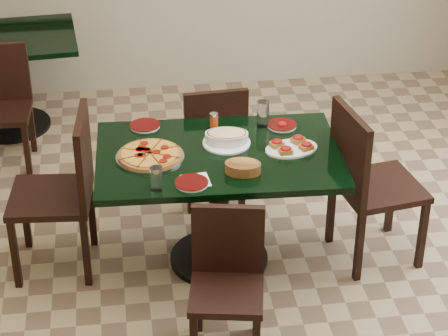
{
  "coord_description": "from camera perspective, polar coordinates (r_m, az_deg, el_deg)",
  "views": [
    {
      "loc": [
        -0.66,
        -4.09,
        3.19
      ],
      "look_at": [
        -0.1,
        0.0,
        0.77
      ],
      "focal_mm": 70.0,
      "sensor_mm": 36.0,
      "label": 1
    }
  ],
  "objects": [
    {
      "name": "floor",
      "position": [
        5.23,
        1.15,
        -7.21
      ],
      "size": [
        5.5,
        5.5,
        0.0
      ],
      "primitive_type": "plane",
      "color": "#947E55",
      "rests_on": "ground"
    },
    {
      "name": "main_table",
      "position": [
        5.06,
        -0.35,
        -0.8
      ],
      "size": [
        1.43,
        0.95,
        0.75
      ],
      "rotation": [
        0.0,
        0.0,
        -0.04
      ],
      "color": "black",
      "rests_on": "floor"
    },
    {
      "name": "back_table",
      "position": [
        6.85,
        -14.2,
        6.54
      ],
      "size": [
        1.17,
        0.89,
        0.75
      ],
      "rotation": [
        0.0,
        0.0,
        0.08
      ],
      "color": "black",
      "rests_on": "floor"
    },
    {
      "name": "chair_far",
      "position": [
        5.67,
        -0.71,
        1.92
      ],
      "size": [
        0.43,
        0.43,
        0.87
      ],
      "rotation": [
        0.0,
        0.0,
        3.21
      ],
      "color": "black",
      "rests_on": "floor"
    },
    {
      "name": "chair_near",
      "position": [
        4.52,
        0.21,
        -7.0
      ],
      "size": [
        0.44,
        0.44,
        0.8
      ],
      "rotation": [
        0.0,
        0.0,
        -0.18
      ],
      "color": "black",
      "rests_on": "floor"
    },
    {
      "name": "chair_right",
      "position": [
        5.16,
        9.24,
        -0.59
      ],
      "size": [
        0.54,
        0.54,
        1.01
      ],
      "rotation": [
        0.0,
        0.0,
        1.74
      ],
      "color": "black",
      "rests_on": "floor"
    },
    {
      "name": "chair_left",
      "position": [
        5.11,
        -10.31,
        -1.06
      ],
      "size": [
        0.51,
        0.51,
        1.0
      ],
      "rotation": [
        0.0,
        0.0,
        -1.66
      ],
      "color": "black",
      "rests_on": "floor"
    },
    {
      "name": "back_chair_near",
      "position": [
        6.41,
        -14.32,
        4.38
      ],
      "size": [
        0.42,
        0.42,
        0.86
      ],
      "rotation": [
        0.0,
        0.0,
        -0.05
      ],
      "color": "black",
      "rests_on": "floor"
    },
    {
      "name": "pepperoni_pizza",
      "position": [
        4.93,
        -4.86,
        0.85
      ],
      "size": [
        0.39,
        0.39,
        0.04
      ],
      "rotation": [
        0.0,
        0.0,
        0.32
      ],
      "color": "#B6B7BE",
      "rests_on": "main_table"
    },
    {
      "name": "lasagna_casserole",
      "position": [
        5.04,
        0.17,
        2.04
      ],
      "size": [
        0.28,
        0.28,
        0.09
      ],
      "rotation": [
        0.0,
        0.0,
        -0.12
      ],
      "color": "white",
      "rests_on": "main_table"
    },
    {
      "name": "bread_basket",
      "position": [
        4.76,
        1.24,
        0.11
      ],
      "size": [
        0.23,
        0.18,
        0.09
      ],
      "rotation": [
        0.0,
        0.0,
        -0.25
      ],
      "color": "brown",
      "rests_on": "main_table"
    },
    {
      "name": "bruschetta_platter",
      "position": [
        5.0,
        4.43,
        1.43
      ],
      "size": [
        0.35,
        0.28,
        0.05
      ],
      "rotation": [
        0.0,
        0.0,
        0.22
      ],
      "color": "white",
      "rests_on": "main_table"
    },
    {
      "name": "side_plate_near",
      "position": [
        4.67,
        -2.12,
        -0.98
      ],
      "size": [
        0.18,
        0.18,
        0.02
      ],
      "rotation": [
        0.0,
        0.0,
        -0.07
      ],
      "color": "white",
      "rests_on": "main_table"
    },
    {
      "name": "side_plate_far_r",
      "position": [
        5.26,
        3.8,
        2.82
      ],
      "size": [
        0.18,
        0.18,
        0.03
      ],
      "rotation": [
        0.0,
        0.0,
        -0.15
      ],
      "color": "white",
      "rests_on": "main_table"
    },
    {
      "name": "side_plate_far_l",
      "position": [
        5.27,
        -5.19,
        2.78
      ],
      "size": [
        0.18,
        0.18,
        0.02
      ],
      "rotation": [
        0.0,
        0.0,
        0.12
      ],
      "color": "white",
      "rests_on": "main_table"
    },
    {
      "name": "napkin_setting",
      "position": [
        4.71,
        -1.84,
        -0.82
      ],
      "size": [
        0.16,
        0.16,
        0.01
      ],
      "rotation": [
        0.0,
        0.0,
        0.09
      ],
      "color": "white",
      "rests_on": "main_table"
    },
    {
      "name": "water_glass_a",
      "position": [
        5.23,
        2.56,
        3.55
      ],
      "size": [
        0.07,
        0.07,
        0.16
      ],
      "primitive_type": "cylinder",
      "color": "silver",
      "rests_on": "main_table"
    },
    {
      "name": "water_glass_b",
      "position": [
        4.61,
        -4.45,
        -0.7
      ],
      "size": [
        0.06,
        0.06,
        0.14
      ],
      "primitive_type": "cylinder",
      "color": "silver",
      "rests_on": "main_table"
    },
    {
      "name": "pepper_shaker",
      "position": [
        5.23,
        -0.67,
        3.15
      ],
      "size": [
        0.05,
        0.05,
        0.09
      ],
      "color": "#B63B13",
      "rests_on": "main_table"
    }
  ]
}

